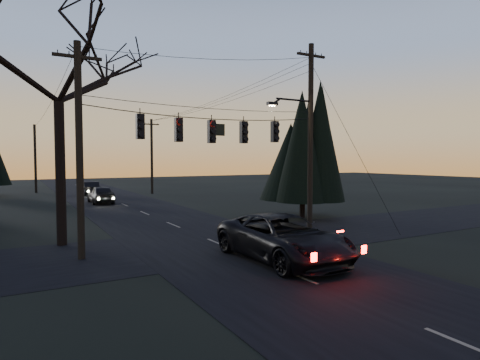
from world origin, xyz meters
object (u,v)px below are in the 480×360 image
utility_pole_right (310,233)px  sedan_oncoming_b (91,188)px  evergreen_right (303,149)px  bare_tree_left (57,43)px  utility_pole_far_l (36,193)px  suv_near (283,238)px  utility_pole_far_r (152,194)px  utility_pole_left (82,259)px  sedan_oncoming_a (101,195)px

utility_pole_right → sedan_oncoming_b: utility_pole_right is taller
utility_pole_right → evergreen_right: 7.21m
bare_tree_left → evergreen_right: 15.75m
utility_pole_far_l → bare_tree_left: 34.08m
utility_pole_far_l → suv_near: 40.70m
utility_pole_far_r → sedan_oncoming_b: (-6.30, 1.97, 0.73)m
bare_tree_left → suv_near: size_ratio=2.06×
utility_pole_right → utility_pole_left: 11.50m
utility_pole_right → utility_pole_left: size_ratio=1.18×
utility_pole_right → suv_near: 6.31m
utility_pole_left → bare_tree_left: (-0.40, 3.18, 9.17)m
bare_tree_left → evergreen_right: (15.02, 1.39, -4.54)m
utility_pole_left → bare_tree_left: size_ratio=0.65×
utility_pole_left → bare_tree_left: 9.71m
utility_pole_right → suv_near: utility_pole_right is taller
utility_pole_far_l → sedan_oncoming_b: (5.20, -6.03, 0.73)m
sedan_oncoming_b → utility_pole_right: bearing=108.7°
utility_pole_right → bare_tree_left: 15.35m
utility_pole_far_r → evergreen_right: evergreen_right is taller
suv_near → bare_tree_left: bearing=134.0°
evergreen_right → utility_pole_far_l: bearing=114.9°
utility_pole_right → utility_pole_far_l: (-11.50, 36.00, 0.00)m
utility_pole_far_l → sedan_oncoming_a: utility_pole_far_l is taller
utility_pole_left → utility_pole_far_l: bearing=90.0°
utility_pole_far_r → suv_near: bearing=-98.3°
utility_pole_far_r → evergreen_right: 24.09m
utility_pole_right → utility_pole_far_l: size_ratio=1.25×
utility_pole_far_l → sedan_oncoming_b: bearing=-49.2°
evergreen_right → sedan_oncoming_b: bearing=110.3°
evergreen_right → sedan_oncoming_b: evergreen_right is taller
suv_near → utility_pole_right: bearing=40.6°
utility_pole_left → suv_near: bearing=-31.2°
utility_pole_left → utility_pole_far_r: bearing=67.7°
utility_pole_right → sedan_oncoming_b: (-6.30, 29.97, 0.73)m
utility_pole_left → utility_pole_far_r: size_ratio=1.00×
utility_pole_right → sedan_oncoming_a: bearing=108.9°
utility_pole_left → bare_tree_left: bearing=97.2°
utility_pole_left → utility_pole_far_l: 36.00m
sedan_oncoming_a → sedan_oncoming_b: 9.54m
bare_tree_left → sedan_oncoming_a: bearing=74.2°
utility_pole_right → utility_pole_left: (-11.50, 0.00, 0.00)m
utility_pole_far_r → sedan_oncoming_a: bearing=-132.9°
utility_pole_left → suv_near: (6.80, -4.11, 0.88)m
utility_pole_right → suv_near: (-4.70, -4.11, 0.88)m
utility_pole_far_r → bare_tree_left: 29.01m
evergreen_right → sedan_oncoming_a: bearing=122.5°
suv_near → sedan_oncoming_b: 34.12m
utility_pole_far_l → suv_near: utility_pole_far_l is taller
utility_pole_far_l → evergreen_right: (14.62, -31.44, 4.62)m
utility_pole_left → sedan_oncoming_a: utility_pole_left is taller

